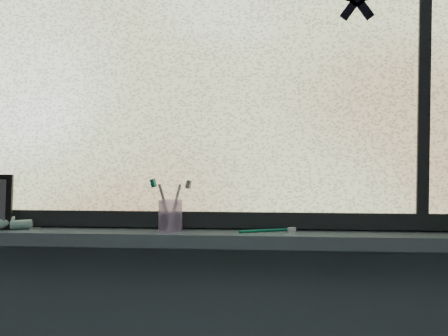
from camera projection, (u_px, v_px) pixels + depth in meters
name	position (u px, v px, depth m)	size (l,w,h in m)	color
wall_back	(225.00, 155.00, 1.58)	(3.00, 0.01, 2.50)	#9EA3A8
windowsill	(223.00, 238.00, 1.51)	(1.62, 0.14, 0.04)	#50606B
window_pane	(224.00, 65.00, 1.54)	(1.50, 0.01, 1.00)	silver
frame_bottom	(224.00, 219.00, 1.56)	(1.60, 0.03, 0.05)	black
frame_mullion	(424.00, 62.00, 1.49)	(0.04, 0.03, 1.00)	black
toothpaste_tube	(10.00, 223.00, 1.55)	(0.22, 0.05, 0.04)	silver
toothbrush_cup	(170.00, 216.00, 1.51)	(0.07, 0.07, 0.09)	#CDAFE8
toothbrush_lying	(263.00, 230.00, 1.50)	(0.19, 0.02, 0.01)	#0D7557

